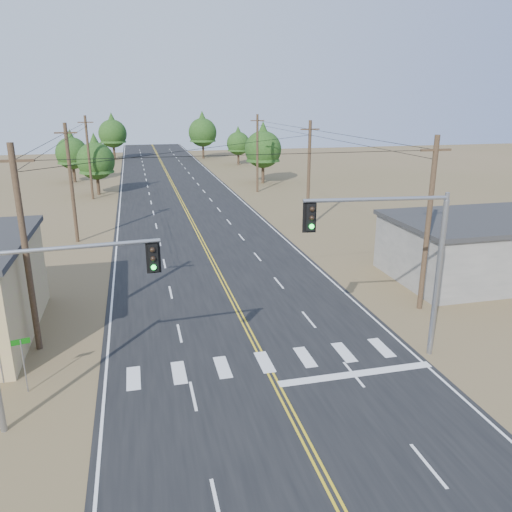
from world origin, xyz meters
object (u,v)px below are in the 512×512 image
object	(u,v)px
signal_mast_left	(40,306)
building_right	(501,247)
signal_mast_right	(401,250)
street_sign	(23,357)

from	to	relation	value
signal_mast_left	building_right	bearing A→B (deg)	16.60
signal_mast_right	street_sign	distance (m)	16.88
building_right	signal_mast_left	size ratio (longest dim) A/B	2.13
building_right	signal_mast_right	size ratio (longest dim) A/B	1.90
building_right	signal_mast_right	world-z (taller)	signal_mast_right
signal_mast_left	street_sign	xyz separation A→B (m)	(-1.44, 2.47, -3.15)
building_right	signal_mast_left	xyz separation A→B (m)	(-27.90, -10.47, 2.80)
signal_mast_left	signal_mast_right	size ratio (longest dim) A/B	0.89
signal_mast_right	building_right	bearing A→B (deg)	40.94
building_right	signal_mast_right	bearing A→B (deg)	-145.58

